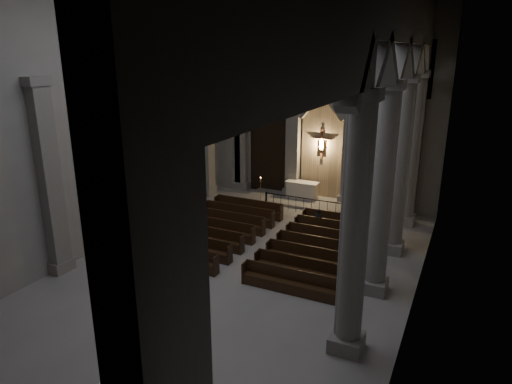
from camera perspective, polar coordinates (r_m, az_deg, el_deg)
room at (r=16.90m, az=-3.68°, el=12.68°), size 24.00×24.10×12.00m
sanctuary_wall at (r=27.59m, az=8.39°, el=12.25°), size 14.00×0.77×12.00m
right_arcade at (r=16.30m, az=16.36°, el=12.67°), size 1.00×24.00×12.00m
left_pilasters at (r=24.10m, az=-13.55°, el=4.73°), size 0.60×13.00×8.03m
sanctuary_step at (r=28.04m, az=7.23°, el=-1.32°), size 8.50×2.60×0.15m
altar at (r=28.50m, az=5.78°, el=0.29°), size 2.02×0.81×1.03m
altar_rail at (r=26.21m, az=5.98°, el=-1.34°), size 4.80×0.09×0.94m
candle_stand_left at (r=28.17m, az=0.56°, el=-0.34°), size 0.26×0.26×1.54m
candle_stand_right at (r=26.16m, az=11.45°, el=-2.17°), size 0.24×0.24×1.44m
pews at (r=21.79m, az=1.25°, el=-6.10°), size 9.55×7.46×0.92m
worshipper at (r=23.37m, az=7.81°, el=-3.69°), size 0.48×0.32×1.30m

